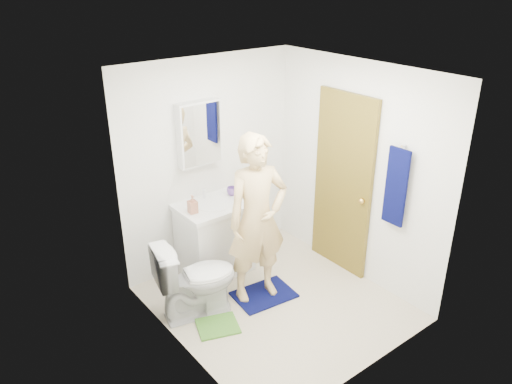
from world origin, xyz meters
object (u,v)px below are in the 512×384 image
at_px(medicine_cabinet, 199,133).
at_px(towel, 396,187).
at_px(toothbrush_cup, 232,191).
at_px(toilet, 196,278).
at_px(soap_dispenser, 193,204).
at_px(man, 257,219).
at_px(vanity_cabinet, 215,240).

relative_size(medicine_cabinet, towel, 0.87).
relative_size(medicine_cabinet, toothbrush_cup, 5.88).
bearing_deg(toilet, soap_dispenser, -17.91).
relative_size(toothbrush_cup, man, 0.07).
distance_m(medicine_cabinet, toothbrush_cup, 0.78).
relative_size(vanity_cabinet, toilet, 0.98).
bearing_deg(toilet, man, -89.07).
height_order(medicine_cabinet, man, medicine_cabinet).
bearing_deg(toothbrush_cup, vanity_cabinet, -167.38).
distance_m(vanity_cabinet, man, 0.85).
relative_size(vanity_cabinet, soap_dispenser, 4.02).
xyz_separation_m(vanity_cabinet, soap_dispenser, (-0.29, -0.04, 0.55)).
bearing_deg(towel, toilet, 151.71).
xyz_separation_m(vanity_cabinet, towel, (1.18, -1.48, 0.85)).
relative_size(medicine_cabinet, toilet, 0.86).
xyz_separation_m(medicine_cabinet, soap_dispenser, (-0.29, -0.27, -0.65)).
relative_size(toilet, man, 0.46).
distance_m(medicine_cabinet, toilet, 1.53).
relative_size(soap_dispenser, toothbrush_cup, 1.67).
bearing_deg(toothbrush_cup, soap_dispenser, -169.21).
distance_m(medicine_cabinet, man, 1.14).
bearing_deg(vanity_cabinet, towel, -51.53).
bearing_deg(soap_dispenser, toilet, -120.63).
height_order(soap_dispenser, toothbrush_cup, soap_dispenser).
bearing_deg(toothbrush_cup, towel, -60.45).
distance_m(vanity_cabinet, toothbrush_cup, 0.58).
xyz_separation_m(soap_dispenser, toothbrush_cup, (0.59, 0.11, -0.05)).
bearing_deg(vanity_cabinet, toilet, -137.00).
bearing_deg(toilet, medicine_cabinet, -24.39).
height_order(vanity_cabinet, towel, towel).
height_order(medicine_cabinet, toilet, medicine_cabinet).
relative_size(towel, toilet, 0.98).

